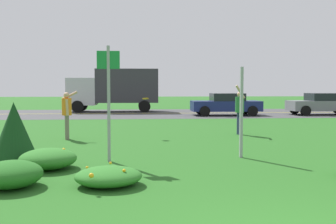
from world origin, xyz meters
name	(u,v)px	position (x,y,z in m)	size (l,w,h in m)	color
ground_plane	(182,133)	(0.00, 11.76, 0.00)	(120.00, 120.00, 0.00)	#26601E
highway_strip	(163,113)	(0.00, 23.52, 0.00)	(120.00, 9.81, 0.01)	#424244
highway_center_stripe	(163,113)	(0.00, 23.52, 0.01)	(120.00, 0.16, 0.00)	yellow
daylily_clump_mid_left	(108,176)	(-2.38, 3.38, 0.18)	(1.27, 1.19, 0.37)	#2D7526
daylily_clump_front_right	(11,174)	(-4.17, 3.38, 0.25)	(1.16, 1.20, 0.50)	#23661E
daylily_clump_mid_right	(48,159)	(-3.86, 5.01, 0.23)	(1.29, 1.27, 0.47)	#2D7526
sign_post_near_path	(109,92)	(-2.53, 5.77, 1.73)	(0.56, 0.10, 2.88)	#93969B
sign_post_by_roadside	(241,112)	(0.90, 6.10, 1.20)	(0.07, 0.10, 2.39)	#93969B
evergreen_shrub_side	(14,132)	(-4.87, 5.91, 0.75)	(1.17, 1.17, 1.49)	#143D19
person_thrower_orange_shirt	(67,111)	(-4.33, 10.10, 1.01)	(0.56, 0.54, 1.73)	orange
person_catcher_green_shirt	(240,109)	(2.16, 10.98, 1.02)	(0.41, 0.52, 1.95)	#287038
frisbee_orange	(146,99)	(-1.52, 10.48, 1.44)	(0.24, 0.24, 0.08)	orange
car_gray_leftmost	(323,104)	(10.61, 21.31, 0.74)	(4.50, 2.00, 1.45)	slate
car_navy_center_left	(226,104)	(4.01, 21.31, 0.74)	(4.50, 2.00, 1.45)	navy
box_truck_silver	(115,88)	(-3.49, 25.73, 1.80)	(6.70, 2.46, 3.20)	#B7BABF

